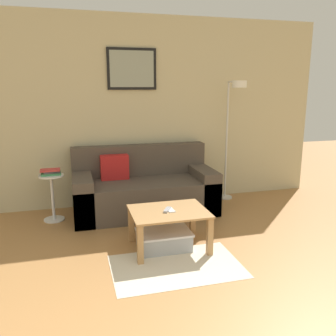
# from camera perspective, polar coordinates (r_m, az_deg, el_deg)

# --- Properties ---
(wall_back) EXTENTS (5.60, 0.09, 2.55)m
(wall_back) POSITION_cam_1_polar(r_m,az_deg,el_deg) (4.93, -6.53, 8.90)
(wall_back) COLOR #C6BC93
(wall_back) RESTS_ON ground_plane
(area_rug) EXTENTS (1.19, 0.75, 0.01)m
(area_rug) POSITION_cam_1_polar(r_m,az_deg,el_deg) (3.41, 1.36, -15.47)
(area_rug) COLOR beige
(area_rug) RESTS_ON ground_plane
(couch) EXTENTS (1.82, 0.85, 0.85)m
(couch) POSITION_cam_1_polar(r_m,az_deg,el_deg) (4.70, -3.94, -3.49)
(couch) COLOR #4C4238
(couch) RESTS_ON ground_plane
(coffee_table) EXTENTS (0.77, 0.59, 0.40)m
(coffee_table) POSITION_cam_1_polar(r_m,az_deg,el_deg) (3.64, 0.12, -8.01)
(coffee_table) COLOR #AD7F4C
(coffee_table) RESTS_ON ground_plane
(storage_bin) EXTENTS (0.54, 0.37, 0.19)m
(storage_bin) POSITION_cam_1_polar(r_m,az_deg,el_deg) (3.71, -0.66, -11.43)
(storage_bin) COLOR #9EA3A8
(storage_bin) RESTS_ON ground_plane
(floor_lamp) EXTENTS (0.22, 0.54, 1.70)m
(floor_lamp) POSITION_cam_1_polar(r_m,az_deg,el_deg) (5.00, 10.42, 7.66)
(floor_lamp) COLOR silver
(floor_lamp) RESTS_ON ground_plane
(side_table) EXTENTS (0.30, 0.30, 0.58)m
(side_table) POSITION_cam_1_polar(r_m,az_deg,el_deg) (4.59, -18.06, -3.92)
(side_table) COLOR white
(side_table) RESTS_ON ground_plane
(book_stack) EXTENTS (0.24, 0.17, 0.07)m
(book_stack) POSITION_cam_1_polar(r_m,az_deg,el_deg) (4.54, -18.26, -0.61)
(book_stack) COLOR #387F4C
(book_stack) RESTS_ON side_table
(remote_control) EXTENTS (0.11, 0.15, 0.02)m
(remote_control) POSITION_cam_1_polar(r_m,az_deg,el_deg) (3.60, -0.15, -6.71)
(remote_control) COLOR #99999E
(remote_control) RESTS_ON coffee_table
(cell_phone) EXTENTS (0.07, 0.14, 0.01)m
(cell_phone) POSITION_cam_1_polar(r_m,az_deg,el_deg) (3.61, 0.40, -6.74)
(cell_phone) COLOR silver
(cell_phone) RESTS_ON coffee_table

